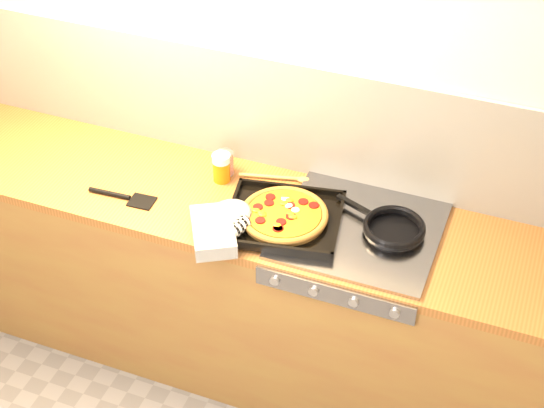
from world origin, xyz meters
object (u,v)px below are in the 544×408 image
at_px(frying_pan, 393,228).
at_px(tomato_can, 225,163).
at_px(juice_glass, 221,167).
at_px(pizza_on_tray, 265,219).

xyz_separation_m(frying_pan, tomato_can, (-0.75, 0.13, 0.02)).
bearing_deg(juice_glass, frying_pan, -6.70).
distance_m(pizza_on_tray, frying_pan, 0.49).
distance_m(tomato_can, juice_glass, 0.05).
height_order(frying_pan, tomato_can, tomato_can).
distance_m(pizza_on_tray, juice_glass, 0.35).
bearing_deg(pizza_on_tray, frying_pan, 15.91).
height_order(frying_pan, juice_glass, juice_glass).
bearing_deg(pizza_on_tray, juice_glass, 141.44).
xyz_separation_m(frying_pan, juice_glass, (-0.74, 0.09, 0.03)).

